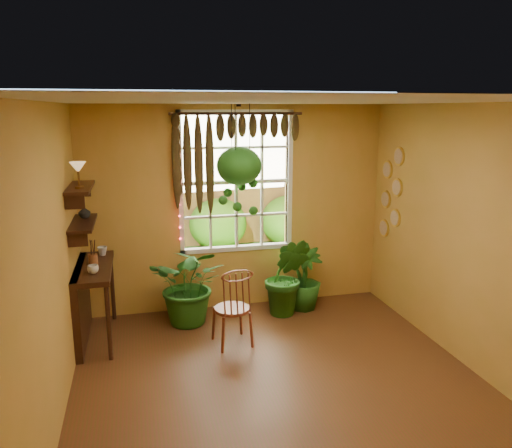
{
  "coord_description": "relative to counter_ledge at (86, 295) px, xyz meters",
  "views": [
    {
      "loc": [
        -1.28,
        -4.09,
        2.64
      ],
      "look_at": [
        -0.0,
        1.15,
        1.39
      ],
      "focal_mm": 35.0,
      "sensor_mm": 36.0,
      "label": 1
    }
  ],
  "objects": [
    {
      "name": "tiffany_lamp",
      "position": [
        0.05,
        -0.21,
        1.47
      ],
      "size": [
        0.17,
        0.17,
        0.28
      ],
      "color": "brown",
      "rests_on": "shelf_upper"
    },
    {
      "name": "floor",
      "position": [
        1.91,
        -1.6,
        -0.55
      ],
      "size": [
        4.5,
        4.5,
        0.0
      ],
      "primitive_type": "plane",
      "color": "#5B2D1A",
      "rests_on": "ground"
    },
    {
      "name": "cup_a",
      "position": [
        0.13,
        -0.29,
        0.4
      ],
      "size": [
        0.14,
        0.14,
        0.09
      ],
      "primitive_type": "imported",
      "rotation": [
        0.0,
        0.0,
        -0.15
      ],
      "color": "silver",
      "rests_on": "counter_ledge"
    },
    {
      "name": "windsor_chair",
      "position": [
        1.62,
        -0.51,
        -0.24
      ],
      "size": [
        0.46,
        0.48,
        1.08
      ],
      "rotation": [
        0.0,
        0.0,
        0.15
      ],
      "color": "brown",
      "rests_on": "floor"
    },
    {
      "name": "counter_ledge",
      "position": [
        0.0,
        0.0,
        0.0
      ],
      "size": [
        0.4,
        1.2,
        0.9
      ],
      "color": "#321B0D",
      "rests_on": "floor"
    },
    {
      "name": "wall_right",
      "position": [
        3.91,
        -1.6,
        0.8
      ],
      "size": [
        0.0,
        4.5,
        4.5
      ],
      "primitive_type": "plane",
      "rotation": [
        1.57,
        0.0,
        -1.57
      ],
      "color": "gold",
      "rests_on": "floor"
    },
    {
      "name": "wall_plates",
      "position": [
        3.89,
        0.19,
        1.0
      ],
      "size": [
        0.04,
        0.32,
        1.1
      ],
      "primitive_type": null,
      "color": "#FCEBCE",
      "rests_on": "wall_right"
    },
    {
      "name": "shelf_vase",
      "position": [
        0.04,
        0.2,
        0.94
      ],
      "size": [
        0.18,
        0.18,
        0.14
      ],
      "primitive_type": "imported",
      "rotation": [
        0.0,
        0.0,
        0.39
      ],
      "color": "#B2AD99",
      "rests_on": "shelf_lower"
    },
    {
      "name": "cup_b",
      "position": [
        0.19,
        0.4,
        0.4
      ],
      "size": [
        0.12,
        0.12,
        0.11
      ],
      "primitive_type": "imported",
      "rotation": [
        0.0,
        0.0,
        0.04
      ],
      "color": "beige",
      "rests_on": "counter_ledge"
    },
    {
      "name": "shelf_lower",
      "position": [
        0.03,
        0.0,
        0.85
      ],
      "size": [
        0.25,
        0.9,
        0.04
      ],
      "primitive_type": "cube",
      "color": "#321B0D",
      "rests_on": "wall_left"
    },
    {
      "name": "valance_vine",
      "position": [
        1.82,
        0.56,
        1.73
      ],
      "size": [
        1.7,
        0.12,
        1.1
      ],
      "color": "#321B0D",
      "rests_on": "window"
    },
    {
      "name": "backyard",
      "position": [
        2.15,
        5.27,
        0.73
      ],
      "size": [
        14.0,
        10.0,
        12.0
      ],
      "color": "#285919",
      "rests_on": "ground"
    },
    {
      "name": "hanging_basket",
      "position": [
        1.9,
        0.41,
        1.33
      ],
      "size": [
        0.57,
        0.57,
        1.39
      ],
      "color": "black",
      "rests_on": "ceiling"
    },
    {
      "name": "potted_plant_right",
      "position": [
        2.75,
        0.32,
        -0.12
      ],
      "size": [
        0.5,
        0.5,
        0.87
      ],
      "primitive_type": "imported",
      "rotation": [
        0.0,
        0.0,
        0.02
      ],
      "color": "#1C5015",
      "rests_on": "floor"
    },
    {
      "name": "wall_left",
      "position": [
        -0.09,
        -1.6,
        0.8
      ],
      "size": [
        0.0,
        4.5,
        4.5
      ],
      "primitive_type": "plane",
      "rotation": [
        1.57,
        0.0,
        1.57
      ],
      "color": "gold",
      "rests_on": "floor"
    },
    {
      "name": "ceiling",
      "position": [
        1.91,
        -1.6,
        2.15
      ],
      "size": [
        4.5,
        4.5,
        0.0
      ],
      "primitive_type": "plane",
      "rotation": [
        3.14,
        0.0,
        0.0
      ],
      "color": "silver",
      "rests_on": "wall_back"
    },
    {
      "name": "potted_plant_left",
      "position": [
        1.22,
        0.19,
        -0.04
      ],
      "size": [
        1.15,
        1.08,
        1.03
      ],
      "primitive_type": "imported",
      "rotation": [
        0.0,
        0.0,
        -0.37
      ],
      "color": "#1C5015",
      "rests_on": "floor"
    },
    {
      "name": "brush_jar",
      "position": [
        0.11,
        0.04,
        0.49
      ],
      "size": [
        0.1,
        0.1,
        0.37
      ],
      "color": "brown",
      "rests_on": "counter_ledge"
    },
    {
      "name": "window",
      "position": [
        1.91,
        0.68,
        1.15
      ],
      "size": [
        1.52,
        0.1,
        1.86
      ],
      "color": "white",
      "rests_on": "wall_back"
    },
    {
      "name": "string_lights",
      "position": [
        1.15,
        0.59,
        1.2
      ],
      "size": [
        0.03,
        0.03,
        1.54
      ],
      "primitive_type": null,
      "color": "#FF2633",
      "rests_on": "window"
    },
    {
      "name": "shelf_upper",
      "position": [
        0.03,
        0.0,
        1.25
      ],
      "size": [
        0.25,
        0.9,
        0.04
      ],
      "primitive_type": "cube",
      "color": "#321B0D",
      "rests_on": "wall_left"
    },
    {
      "name": "potted_plant_mid",
      "position": [
        2.46,
        0.15,
        -0.03
      ],
      "size": [
        0.71,
        0.65,
        1.05
      ],
      "primitive_type": "imported",
      "rotation": [
        0.0,
        0.0,
        -0.38
      ],
      "color": "#1C5015",
      "rests_on": "floor"
    },
    {
      "name": "wall_back",
      "position": [
        1.91,
        0.65,
        0.8
      ],
      "size": [
        4.0,
        0.0,
        4.0
      ],
      "primitive_type": "plane",
      "rotation": [
        1.57,
        0.0,
        0.0
      ],
      "color": "gold",
      "rests_on": "floor"
    }
  ]
}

